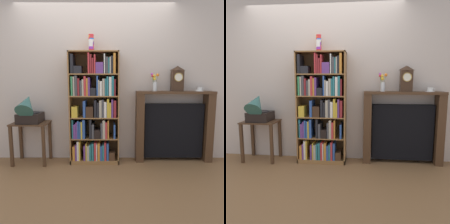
% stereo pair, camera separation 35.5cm
% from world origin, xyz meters
% --- Properties ---
extents(ground_plane, '(7.96, 6.40, 0.02)m').
position_xyz_m(ground_plane, '(0.00, 0.00, -0.01)').
color(ground_plane, brown).
extents(wall_back, '(4.96, 0.08, 2.60)m').
position_xyz_m(wall_back, '(0.13, 0.28, 1.30)').
color(wall_back, beige).
rests_on(wall_back, ground).
extents(bookshelf, '(0.76, 0.33, 1.74)m').
position_xyz_m(bookshelf, '(0.00, 0.07, 0.82)').
color(bookshelf, olive).
rests_on(bookshelf, ground).
extents(cup_stack, '(0.08, 0.08, 0.26)m').
position_xyz_m(cup_stack, '(-0.04, 0.11, 1.87)').
color(cup_stack, red).
rests_on(cup_stack, bookshelf).
extents(side_table_left, '(0.55, 0.42, 0.65)m').
position_xyz_m(side_table_left, '(-1.00, 0.03, 0.48)').
color(side_table_left, '#472D1C').
rests_on(side_table_left, ground).
extents(gramophone, '(0.35, 0.50, 0.52)m').
position_xyz_m(gramophone, '(-1.00, -0.03, 0.86)').
color(gramophone, black).
rests_on(gramophone, side_table_left).
extents(fireplace_mantel, '(1.22, 0.25, 1.14)m').
position_xyz_m(fireplace_mantel, '(1.27, 0.14, 0.56)').
color(fireplace_mantel, '#472D1C').
rests_on(fireplace_mantel, ground).
extents(mantel_clock, '(0.18, 0.15, 0.39)m').
position_xyz_m(mantel_clock, '(1.29, 0.12, 1.33)').
color(mantel_clock, '#382316').
rests_on(mantel_clock, fireplace_mantel).
extents(flower_vase, '(0.14, 0.13, 0.29)m').
position_xyz_m(flower_vase, '(0.94, 0.13, 1.28)').
color(flower_vase, silver).
rests_on(flower_vase, fireplace_mantel).
extents(teacup_with_saucer, '(0.14, 0.14, 0.06)m').
position_xyz_m(teacup_with_saucer, '(1.65, 0.12, 1.17)').
color(teacup_with_saucer, white).
rests_on(teacup_with_saucer, fireplace_mantel).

